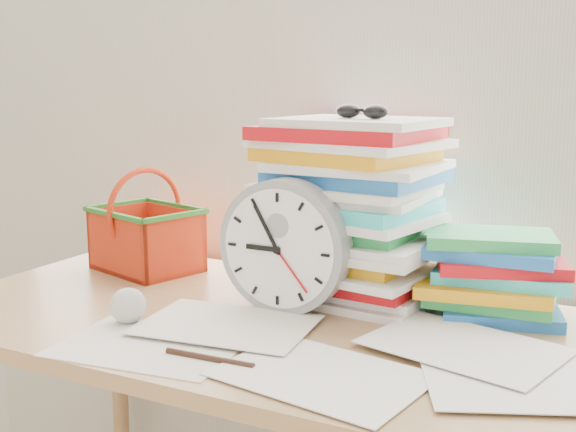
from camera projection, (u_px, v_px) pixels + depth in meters
The scene contains 10 objects.
curtain at pixel (350, 38), 1.63m from camera, with size 2.40×0.01×2.50m, color beige.
desk at pixel (271, 355), 1.42m from camera, with size 1.40×0.70×0.75m.
paper_stack at pixel (350, 209), 1.52m from camera, with size 0.38×0.31×0.38m, color white, non-canonical shape.
clock at pixel (285, 246), 1.42m from camera, with size 0.27×0.27×0.05m, color gray.
sunglasses at pixel (362, 111), 1.44m from camera, with size 0.13×0.11×0.03m, color black, non-canonical shape.
book_stack at pixel (494, 274), 1.41m from camera, with size 0.28×0.21×0.17m, color white, non-canonical shape.
basket at pixel (146, 220), 1.74m from camera, with size 0.25×0.19×0.25m, color red, non-canonical shape.
crumpled_ball at pixel (128, 305), 1.37m from camera, with size 0.07×0.07×0.07m, color silver.
pen at pixel (209, 358), 1.19m from camera, with size 0.01×0.01×0.17m, color black.
scattered_papers at pixel (271, 316), 1.40m from camera, with size 1.26×0.42×0.02m, color white, non-canonical shape.
Camera 1 is at (0.64, 0.42, 1.21)m, focal length 45.00 mm.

